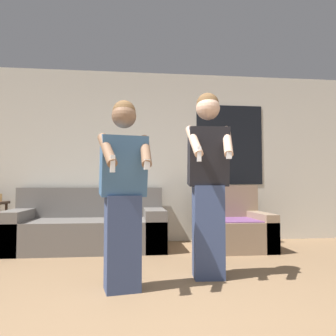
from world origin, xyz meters
The scene contains 5 objects.
wall_back centered at (0.02, 3.35, 1.35)m, with size 6.81×0.07×2.70m.
couch centered at (-0.89, 2.84, 0.29)m, with size 2.12×0.98×0.85m.
armchair centered at (1.11, 2.65, 0.28)m, with size 0.97×0.92×0.88m.
person_left centered at (-0.36, 0.92, 0.82)m, with size 0.45×0.53×1.61m.
person_right centered at (0.44, 1.21, 0.93)m, with size 0.44×0.49×1.78m.
Camera 1 is at (-0.30, -1.88, 0.88)m, focal length 35.00 mm.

